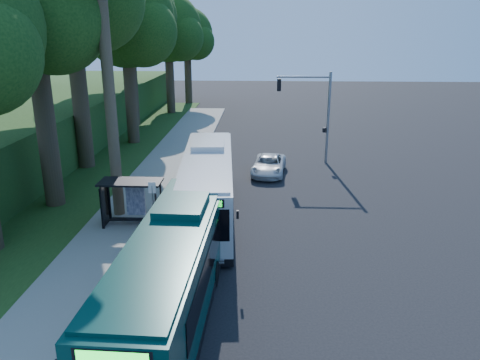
{
  "coord_description": "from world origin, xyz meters",
  "views": [
    {
      "loc": [
        -0.31,
        -25.6,
        10.03
      ],
      "look_at": [
        -1.52,
        1.0,
        1.39
      ],
      "focal_mm": 35.0,
      "sensor_mm": 36.0,
      "label": 1
    }
  ],
  "objects_px": {
    "pickup": "(269,165)",
    "bus_shelter": "(127,194)",
    "white_bus": "(208,184)",
    "teal_bus": "(173,269)"
  },
  "relations": [
    {
      "from": "bus_shelter",
      "to": "white_bus",
      "type": "relative_size",
      "value": 0.25
    },
    {
      "from": "white_bus",
      "to": "pickup",
      "type": "distance_m",
      "value": 8.79
    },
    {
      "from": "teal_bus",
      "to": "pickup",
      "type": "bearing_deg",
      "value": 79.91
    },
    {
      "from": "bus_shelter",
      "to": "pickup",
      "type": "height_order",
      "value": "bus_shelter"
    },
    {
      "from": "teal_bus",
      "to": "pickup",
      "type": "relative_size",
      "value": 2.59
    },
    {
      "from": "bus_shelter",
      "to": "white_bus",
      "type": "bearing_deg",
      "value": 23.27
    },
    {
      "from": "pickup",
      "to": "bus_shelter",
      "type": "bearing_deg",
      "value": -121.3
    },
    {
      "from": "white_bus",
      "to": "teal_bus",
      "type": "height_order",
      "value": "white_bus"
    },
    {
      "from": "bus_shelter",
      "to": "white_bus",
      "type": "xyz_separation_m",
      "value": [
        4.03,
        1.73,
        0.03
      ]
    },
    {
      "from": "white_bus",
      "to": "teal_bus",
      "type": "relative_size",
      "value": 1.03
    }
  ]
}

